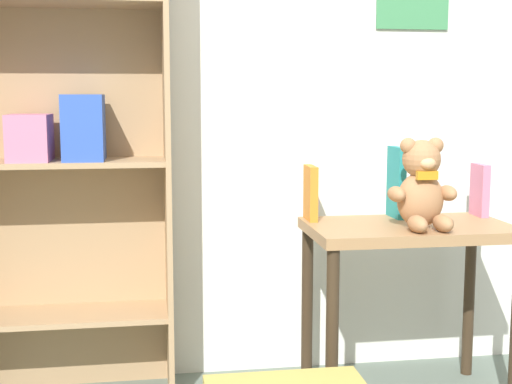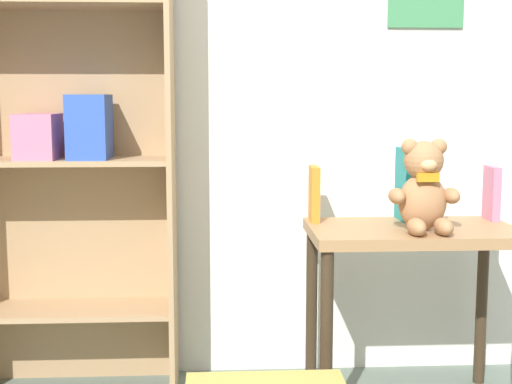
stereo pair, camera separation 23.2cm
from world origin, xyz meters
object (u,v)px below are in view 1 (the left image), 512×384
Objects in this scene: book_standing_pink at (480,190)px; display_table at (409,254)px; book_standing_orange at (311,193)px; book_standing_teal at (396,182)px; teddy_bear at (422,187)px; bookshelf_side at (60,133)px.

display_table is at bearing -155.68° from book_standing_pink.
book_standing_teal reaches higher than book_standing_orange.
book_standing_teal is at bearing -179.84° from book_standing_pink.
display_table is 3.60× the size of book_standing_orange.
book_standing_pink is (0.61, -0.01, -0.00)m from book_standing_orange.
teddy_bear is at bearing -87.57° from book_standing_teal.
book_standing_orange is 0.31m from book_standing_teal.
book_standing_pink reaches higher than display_table.
book_standing_orange reaches higher than display_table.
teddy_bear is at bearing -13.90° from bookshelf_side.
book_standing_pink is at bearing 22.06° from display_table.
display_table is 3.65× the size of book_standing_pink.
book_standing_orange is (-0.32, 0.20, -0.04)m from teddy_bear.
teddy_bear reaches higher than book_standing_orange.
bookshelf_side is at bearing 169.10° from display_table.
book_standing_pink is (0.31, -0.01, -0.03)m from book_standing_teal.
teddy_bear reaches higher than book_standing_teal.
book_standing_teal is at bearing 93.58° from teddy_bear.
book_standing_teal is (1.14, -0.09, -0.17)m from bookshelf_side.
book_standing_orange is at bearing 147.72° from teddy_bear.
teddy_bear is 0.20m from book_standing_teal.
bookshelf_side is 1.16m from book_standing_teal.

